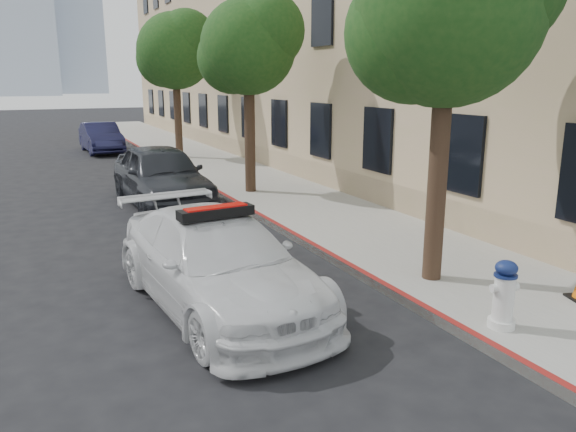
{
  "coord_description": "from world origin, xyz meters",
  "views": [
    {
      "loc": [
        -2.87,
        -8.8,
        3.29
      ],
      "look_at": [
        1.1,
        -0.35,
        1.0
      ],
      "focal_mm": 35.0,
      "sensor_mm": 36.0,
      "label": 1
    }
  ],
  "objects_px": {
    "parked_car_mid": "(161,175)",
    "parked_car_far": "(101,138)",
    "fire_hydrant": "(504,295)",
    "police_car": "(217,262)"
  },
  "relations": [
    {
      "from": "parked_car_mid",
      "to": "parked_car_far",
      "type": "bearing_deg",
      "value": 88.09
    },
    {
      "from": "parked_car_far",
      "to": "fire_hydrant",
      "type": "relative_size",
      "value": 4.51
    },
    {
      "from": "parked_car_mid",
      "to": "fire_hydrant",
      "type": "distance_m",
      "value": 10.0
    },
    {
      "from": "police_car",
      "to": "parked_car_far",
      "type": "xyz_separation_m",
      "value": [
        0.84,
        19.49,
        -0.02
      ]
    },
    {
      "from": "police_car",
      "to": "fire_hydrant",
      "type": "bearing_deg",
      "value": -45.63
    },
    {
      "from": "police_car",
      "to": "fire_hydrant",
      "type": "distance_m",
      "value": 3.93
    },
    {
      "from": "parked_car_far",
      "to": "fire_hydrant",
      "type": "distance_m",
      "value": 22.14
    },
    {
      "from": "police_car",
      "to": "parked_car_mid",
      "type": "xyz_separation_m",
      "value": [
        0.82,
        7.21,
        0.12
      ]
    },
    {
      "from": "police_car",
      "to": "parked_car_mid",
      "type": "bearing_deg",
      "value": 78.1
    },
    {
      "from": "police_car",
      "to": "parked_car_far",
      "type": "height_order",
      "value": "police_car"
    }
  ]
}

